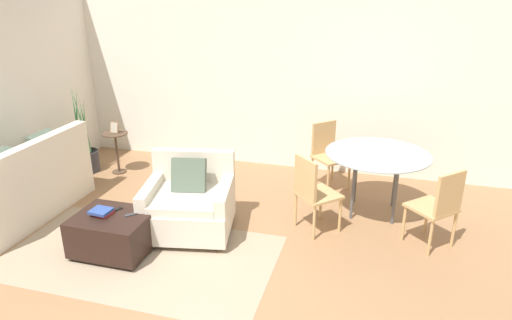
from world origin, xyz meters
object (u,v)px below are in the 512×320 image
Objects in this scene: armchair at (189,204)px; dining_chair_near_left at (312,189)px; potted_plant at (85,154)px; dining_table at (377,159)px; tv_remote_primary at (131,215)px; dining_chair_near_right at (439,204)px; book_stack at (102,212)px; dining_chair_far_left at (328,150)px; ottoman at (113,232)px; picture_frame at (114,128)px; side_table at (116,145)px; couch at (20,190)px; tv_remote_secondary at (115,210)px.

dining_chair_near_left is (1.33, 0.36, 0.18)m from armchair.
dining_chair_near_left is at bearing -13.80° from potted_plant.
dining_table is 0.95m from dining_chair_near_left.
dining_chair_near_right is (3.05, 0.93, 0.09)m from tv_remote_primary.
armchair is at bearing -152.76° from dining_table.
dining_chair_near_right reaches higher than book_stack.
potted_plant is at bearing 166.20° from dining_chair_near_left.
dining_chair_near_right and dining_chair_far_left have the same top height.
dining_table reaches higher than tv_remote_primary.
tv_remote_primary reaches higher than ottoman.
dining_table is (2.58, 1.66, 0.47)m from ottoman.
picture_frame is (-1.72, 1.32, 0.36)m from armchair.
armchair is 1.22× the size of dining_chair_near_left.
side_table is at bearing 162.69° from dining_chair_near_left.
ottoman is at bearing -159.56° from tv_remote_primary.
side_table reaches higher than tv_remote_primary.
tv_remote_primary is 0.14× the size of dining_chair_near_right.
dining_chair_near_left is (3.05, -0.95, 0.09)m from side_table.
tv_remote_primary is (1.71, -0.36, 0.10)m from couch.
ottoman is 2.26m from side_table.
ottoman is 0.62× the size of dining_table.
dining_chair_near_left is 1.32m from dining_chair_near_right.
dining_chair_far_left is at bearing 7.27° from potted_plant.
picture_frame is at bearing 9.25° from potted_plant.
couch reaches higher than tv_remote_primary.
couch is 1.44× the size of dining_table.
dining_chair_far_left is (1.73, 2.25, 0.09)m from tv_remote_primary.
dining_chair_near_left is at bearing 27.48° from ottoman.
couch is 1.75m from tv_remote_primary.
ottoman is at bearing -59.69° from picture_frame.
dining_chair_near_right reaches higher than picture_frame.
couch is 3.93m from dining_chair_far_left.
dining_chair_near_right is (4.38, -0.95, 0.09)m from side_table.
dining_chair_near_right is (3.26, 0.88, 0.09)m from tv_remote_secondary.
tv_remote_secondary is at bearing -164.87° from dining_chair_near_right.
tv_remote_primary and tv_remote_secondary have the same top height.
dining_table is 1.37× the size of dining_chair_far_left.
potted_plant is 3.58m from dining_chair_far_left.
ottoman is 6.16× the size of tv_remote_primary.
couch is at bearing -85.50° from potted_plant.
dining_chair_near_left reaches higher than tv_remote_secondary.
dining_table is (2.60, 1.54, 0.27)m from tv_remote_secondary.
tv_remote_secondary is 0.97× the size of picture_frame.
dining_table is 1.37× the size of dining_chair_near_left.
dining_chair_near_right is at bearing -45.00° from dining_table.
dining_table is at bearing 135.00° from dining_chair_near_right.
ottoman is at bearing -15.74° from couch.
potted_plant is at bearing 150.88° from armchair.
side_table is at bearing 121.28° from tv_remote_secondary.
side_table is 0.69× the size of dining_chair_near_right.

